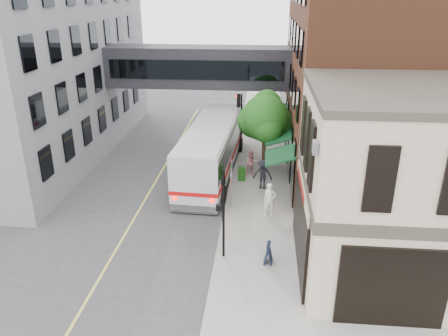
% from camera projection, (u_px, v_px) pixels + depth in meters
% --- Properties ---
extents(ground, '(120.00, 120.00, 0.00)m').
position_uv_depth(ground, '(210.00, 284.00, 19.17)').
color(ground, '#38383A').
rests_on(ground, ground).
extents(sidewalk_main, '(4.00, 60.00, 0.15)m').
position_uv_depth(sidewalk_main, '(260.00, 166.00, 31.88)').
color(sidewalk_main, gray).
rests_on(sidewalk_main, ground).
extents(corner_building, '(10.19, 8.12, 8.45)m').
position_uv_depth(corner_building, '(423.00, 186.00, 18.66)').
color(corner_building, '#BEA691').
rests_on(corner_building, ground).
extents(brick_building, '(13.76, 18.00, 14.00)m').
position_uv_depth(brick_building, '(382.00, 69.00, 29.51)').
color(brick_building, '#5A2F1C').
rests_on(brick_building, ground).
extents(opposite_building, '(14.00, 24.00, 14.00)m').
position_uv_depth(opposite_building, '(10.00, 61.00, 32.70)').
color(opposite_building, slate).
rests_on(opposite_building, ground).
extents(skyway_bridge, '(14.00, 3.18, 3.00)m').
position_uv_depth(skyway_bridge, '(199.00, 67.00, 33.55)').
color(skyway_bridge, black).
rests_on(skyway_bridge, ground).
extents(traffic_signal_near, '(0.44, 0.22, 4.60)m').
position_uv_depth(traffic_signal_near, '(223.00, 203.00, 19.85)').
color(traffic_signal_near, black).
rests_on(traffic_signal_near, sidewalk_main).
extents(traffic_signal_far, '(0.53, 0.28, 4.50)m').
position_uv_depth(traffic_signal_far, '(240.00, 111.00, 33.55)').
color(traffic_signal_far, black).
rests_on(traffic_signal_far, sidewalk_main).
extents(street_sign_pole, '(0.08, 0.75, 3.00)m').
position_uv_depth(street_sign_pole, '(231.00, 180.00, 24.86)').
color(street_sign_pole, gray).
rests_on(street_sign_pole, sidewalk_main).
extents(street_tree, '(3.80, 3.20, 5.60)m').
position_uv_depth(street_tree, '(265.00, 118.00, 29.69)').
color(street_tree, '#382619').
rests_on(street_tree, sidewalk_main).
extents(lane_marking, '(0.12, 40.00, 0.01)m').
position_uv_depth(lane_marking, '(153.00, 185.00, 28.81)').
color(lane_marking, '#D8CC4C').
rests_on(lane_marking, ground).
extents(bus, '(3.74, 13.18, 3.51)m').
position_uv_depth(bus, '(213.00, 146.00, 30.21)').
color(bus, silver).
rests_on(bus, ground).
extents(pedestrian_a, '(0.76, 0.56, 1.92)m').
position_uv_depth(pedestrian_a, '(270.00, 200.00, 24.39)').
color(pedestrian_a, white).
rests_on(pedestrian_a, sidewalk_main).
extents(pedestrian_b, '(1.01, 0.87, 1.77)m').
position_uv_depth(pedestrian_b, '(251.00, 163.00, 29.80)').
color(pedestrian_b, pink).
rests_on(pedestrian_b, sidewalk_main).
extents(pedestrian_c, '(1.34, 0.89, 1.94)m').
position_uv_depth(pedestrian_c, '(263.00, 174.00, 27.70)').
color(pedestrian_c, black).
rests_on(pedestrian_c, sidewalk_main).
extents(newspaper_box, '(0.52, 0.47, 0.93)m').
position_uv_depth(newspaper_box, '(242.00, 174.00, 29.09)').
color(newspaper_box, '#185313').
rests_on(newspaper_box, sidewalk_main).
extents(sandwich_board, '(0.43, 0.61, 1.03)m').
position_uv_depth(sandwich_board, '(268.00, 253.00, 20.23)').
color(sandwich_board, black).
rests_on(sandwich_board, sidewalk_main).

